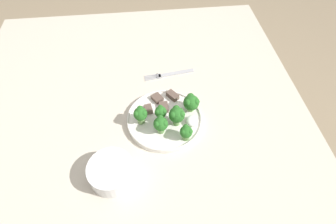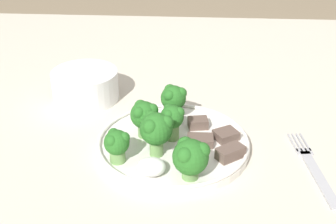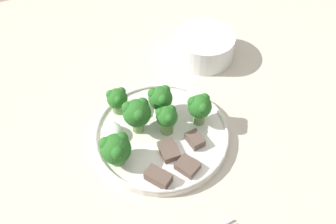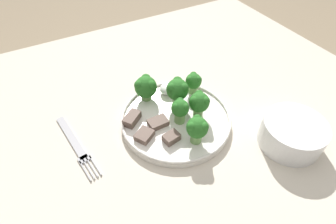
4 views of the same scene
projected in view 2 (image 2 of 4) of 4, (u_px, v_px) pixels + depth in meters
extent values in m
cube|color=beige|center=(208.00, 127.00, 0.81)|extent=(1.17, 1.13, 0.03)
cylinder|color=brown|center=(33.00, 141.00, 1.46)|extent=(0.06, 0.06, 0.72)
cylinder|color=white|center=(173.00, 145.00, 0.73)|extent=(0.24, 0.24, 0.01)
torus|color=white|center=(173.00, 141.00, 0.72)|extent=(0.24, 0.24, 0.01)
cube|color=#B2B2B7|center=(319.00, 178.00, 0.66)|extent=(0.03, 0.13, 0.00)
cube|color=#B2B2B7|center=(304.00, 152.00, 0.72)|extent=(0.03, 0.02, 0.00)
cube|color=#B2B2B7|center=(305.00, 143.00, 0.74)|extent=(0.01, 0.05, 0.00)
cube|color=#B2B2B7|center=(301.00, 143.00, 0.74)|extent=(0.01, 0.05, 0.00)
cube|color=#B2B2B7|center=(297.00, 143.00, 0.74)|extent=(0.01, 0.05, 0.00)
cube|color=#B2B2B7|center=(293.00, 143.00, 0.74)|extent=(0.01, 0.05, 0.00)
cylinder|color=white|center=(85.00, 85.00, 0.86)|extent=(0.12, 0.12, 0.06)
cylinder|color=white|center=(85.00, 87.00, 0.86)|extent=(0.10, 0.10, 0.04)
cylinder|color=#709E56|center=(144.00, 130.00, 0.73)|extent=(0.02, 0.02, 0.02)
sphere|color=#286B23|center=(144.00, 115.00, 0.72)|extent=(0.04, 0.04, 0.04)
sphere|color=#286B23|center=(152.00, 110.00, 0.71)|extent=(0.02, 0.02, 0.02)
sphere|color=#286B23|center=(140.00, 106.00, 0.72)|extent=(0.02, 0.02, 0.02)
sphere|color=#286B23|center=(139.00, 113.00, 0.70)|extent=(0.02, 0.02, 0.02)
cylinder|color=#709E56|center=(172.00, 131.00, 0.73)|extent=(0.02, 0.02, 0.03)
sphere|color=#286B23|center=(172.00, 117.00, 0.71)|extent=(0.04, 0.04, 0.04)
sphere|color=#286B23|center=(179.00, 112.00, 0.71)|extent=(0.02, 0.02, 0.02)
sphere|color=#286B23|center=(169.00, 109.00, 0.72)|extent=(0.02, 0.02, 0.02)
sphere|color=#286B23|center=(168.00, 115.00, 0.70)|extent=(0.02, 0.02, 0.02)
cylinder|color=#709E56|center=(173.00, 112.00, 0.78)|extent=(0.02, 0.02, 0.02)
sphere|color=#286B23|center=(173.00, 98.00, 0.77)|extent=(0.04, 0.04, 0.04)
sphere|color=#286B23|center=(181.00, 93.00, 0.76)|extent=(0.02, 0.02, 0.02)
sphere|color=#286B23|center=(170.00, 90.00, 0.77)|extent=(0.02, 0.02, 0.02)
sphere|color=#286B23|center=(169.00, 96.00, 0.75)|extent=(0.02, 0.02, 0.02)
cylinder|color=#709E56|center=(156.00, 147.00, 0.69)|extent=(0.02, 0.02, 0.03)
sphere|color=#286B23|center=(156.00, 129.00, 0.67)|extent=(0.05, 0.05, 0.05)
sphere|color=#286B23|center=(166.00, 123.00, 0.67)|extent=(0.02, 0.02, 0.02)
sphere|color=#286B23|center=(152.00, 118.00, 0.68)|extent=(0.02, 0.02, 0.02)
sphere|color=#286B23|center=(150.00, 127.00, 0.66)|extent=(0.02, 0.02, 0.02)
cylinder|color=#709E56|center=(190.00, 172.00, 0.64)|extent=(0.02, 0.02, 0.02)
sphere|color=#286B23|center=(191.00, 157.00, 0.63)|extent=(0.05, 0.05, 0.05)
sphere|color=#286B23|center=(202.00, 151.00, 0.62)|extent=(0.02, 0.02, 0.02)
sphere|color=#286B23|center=(185.00, 145.00, 0.63)|extent=(0.02, 0.02, 0.02)
sphere|color=#286B23|center=(185.00, 155.00, 0.61)|extent=(0.02, 0.02, 0.02)
cylinder|color=#709E56|center=(118.00, 156.00, 0.67)|extent=(0.02, 0.02, 0.02)
sphere|color=#286B23|center=(117.00, 142.00, 0.66)|extent=(0.04, 0.04, 0.04)
sphere|color=#286B23|center=(124.00, 138.00, 0.66)|extent=(0.02, 0.02, 0.02)
sphere|color=#286B23|center=(114.00, 134.00, 0.67)|extent=(0.02, 0.02, 0.02)
sphere|color=#286B23|center=(111.00, 141.00, 0.65)|extent=(0.02, 0.02, 0.02)
cube|color=brown|center=(226.00, 135.00, 0.73)|extent=(0.04, 0.04, 0.01)
cube|color=brown|center=(200.00, 140.00, 0.72)|extent=(0.04, 0.03, 0.01)
cube|color=brown|center=(198.00, 123.00, 0.76)|extent=(0.03, 0.03, 0.02)
cube|color=brown|center=(230.00, 153.00, 0.68)|extent=(0.05, 0.04, 0.02)
ellipsoid|color=white|center=(151.00, 167.00, 0.65)|extent=(0.04, 0.04, 0.02)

